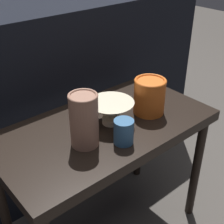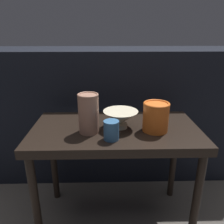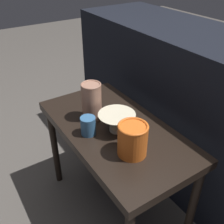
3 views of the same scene
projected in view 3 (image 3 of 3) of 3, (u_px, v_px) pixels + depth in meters
name	position (u px, v px, depth m)	size (l,w,h in m)	color
ground_plane	(114.00, 206.00, 1.45)	(8.00, 8.00, 0.00)	#4C4742
table	(115.00, 139.00, 1.19)	(0.78, 0.41, 0.54)	black
couch_backdrop	(196.00, 112.00, 1.47)	(1.73, 0.50, 0.86)	black
bowl	(117.00, 121.00, 1.11)	(0.16, 0.16, 0.08)	beige
vase_textured_left	(92.00, 101.00, 1.17)	(0.09, 0.09, 0.18)	#996B56
vase_colorful_right	(133.00, 139.00, 0.98)	(0.12, 0.12, 0.13)	orange
cup	(88.00, 126.00, 1.09)	(0.06, 0.06, 0.08)	#33608E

